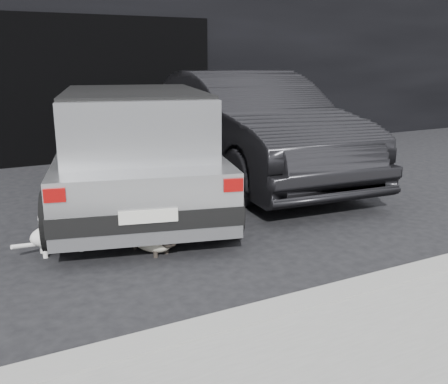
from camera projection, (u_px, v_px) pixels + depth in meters
name	position (u px, v px, depth m)	size (l,w,h in m)	color
ground	(121.00, 226.00, 5.68)	(80.00, 80.00, 0.00)	black
building_facade	(81.00, 27.00, 10.62)	(34.00, 4.00, 5.00)	black
garage_opening	(109.00, 89.00, 9.21)	(4.00, 0.10, 2.60)	black
curb	(340.00, 297.00, 3.88)	(18.00, 0.25, 0.12)	gray
silver_hatchback	(135.00, 145.00, 6.21)	(2.76, 4.36, 1.49)	#A6A8AB
second_car	(248.00, 126.00, 7.81)	(1.76, 5.04, 1.66)	black
cat_siamese	(153.00, 240.00, 4.89)	(0.44, 0.76, 0.28)	beige
cat_white	(65.00, 233.00, 4.90)	(0.86, 0.31, 0.40)	silver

